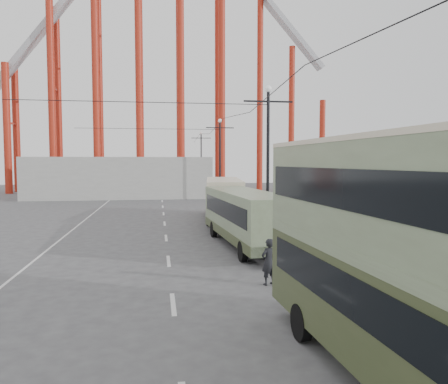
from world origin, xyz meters
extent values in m
plane|color=#474749|center=(0.00, 0.00, 0.00)|extent=(160.00, 160.00, 0.00)
cube|color=silver|center=(-1.00, 19.00, 0.01)|extent=(0.15, 82.00, 0.01)
cube|color=silver|center=(5.40, 20.00, 0.01)|extent=(0.12, 120.00, 0.01)
cube|color=silver|center=(-7.00, 20.00, 0.01)|extent=(0.12, 120.00, 0.01)
cylinder|color=black|center=(5.60, 18.00, 4.50)|extent=(0.20, 0.20, 9.00)
cylinder|color=black|center=(5.60, 18.00, 0.25)|extent=(0.44, 0.44, 0.50)
cube|color=black|center=(5.60, 18.00, 8.30)|extent=(3.20, 0.10, 0.10)
sphere|color=white|center=(5.60, 18.00, 9.10)|extent=(0.44, 0.44, 0.44)
cylinder|color=black|center=(5.60, 40.00, 4.50)|extent=(0.20, 0.20, 9.00)
cylinder|color=black|center=(5.60, 40.00, 0.25)|extent=(0.44, 0.44, 0.50)
cube|color=black|center=(5.60, 40.00, 8.30)|extent=(3.20, 0.10, 0.10)
sphere|color=white|center=(5.60, 40.00, 9.10)|extent=(0.44, 0.44, 0.44)
cylinder|color=black|center=(5.60, 62.00, 4.50)|extent=(0.20, 0.20, 9.00)
cylinder|color=black|center=(5.60, 62.00, 0.25)|extent=(0.44, 0.44, 0.50)
cube|color=black|center=(5.60, 62.00, 8.30)|extent=(3.20, 0.10, 0.10)
sphere|color=white|center=(5.60, 62.00, 9.10)|extent=(0.44, 0.44, 0.44)
cylinder|color=#9C2011|center=(-22.00, 55.00, 9.00)|extent=(1.00, 1.00, 18.00)
cylinder|color=#9C2011|center=(-22.00, 59.00, 9.00)|extent=(1.00, 1.00, 18.00)
cylinder|color=#9C2011|center=(-16.00, 55.00, 13.50)|extent=(1.00, 1.00, 27.00)
cylinder|color=#9C2011|center=(-16.00, 59.00, 13.50)|extent=(1.00, 1.00, 27.00)
cylinder|color=#9C2011|center=(-10.00, 55.00, 18.00)|extent=(1.00, 1.00, 36.00)
cylinder|color=#9C2011|center=(-10.00, 59.00, 18.00)|extent=(1.00, 1.00, 36.00)
cylinder|color=#9C2011|center=(-4.00, 55.00, 22.50)|extent=(1.00, 1.00, 45.00)
cylinder|color=#9C2011|center=(-4.00, 59.00, 22.50)|extent=(1.00, 1.00, 45.00)
cylinder|color=#9C2011|center=(2.00, 55.00, 26.00)|extent=(1.00, 1.00, 52.00)
cylinder|color=#9C2011|center=(2.00, 59.00, 26.00)|extent=(1.00, 1.00, 52.00)
cylinder|color=#9C2011|center=(8.00, 55.00, 27.50)|extent=(1.00, 1.00, 55.00)
cylinder|color=#9C2011|center=(8.00, 59.00, 27.50)|extent=(1.00, 1.00, 55.00)
cylinder|color=#9C2011|center=(14.00, 56.00, 15.00)|extent=(0.90, 0.90, 30.00)
cylinder|color=#9C2011|center=(19.00, 56.00, 11.00)|extent=(0.90, 0.90, 22.00)
cylinder|color=#9C2011|center=(24.00, 56.00, 7.00)|extent=(0.90, 0.90, 14.00)
cube|color=#A9A9AD|center=(19.00, 56.00, 24.00)|extent=(9.89, 2.00, 10.87)
cube|color=#9D9D98|center=(-6.00, 47.00, 2.50)|extent=(22.00, 10.00, 5.00)
cube|color=#343E21|center=(3.25, -1.81, 1.53)|extent=(2.78, 9.37, 2.04)
cube|color=black|center=(3.25, -1.81, 1.95)|extent=(2.73, 7.52, 0.83)
cube|color=#697757|center=(3.25, -1.81, 2.69)|extent=(2.80, 9.37, 0.28)
cube|color=#697757|center=(3.25, -1.81, 3.84)|extent=(2.78, 9.37, 2.04)
cube|color=black|center=(3.25, -1.81, 3.94)|extent=(2.79, 8.82, 0.79)
cube|color=beige|center=(3.25, -1.81, 4.92)|extent=(2.80, 9.37, 0.11)
cylinder|color=black|center=(2.07, 0.73, 0.46)|extent=(0.31, 0.94, 0.93)
cylinder|color=black|center=(4.17, 0.84, 0.46)|extent=(0.31, 0.94, 0.93)
cube|color=#697757|center=(3.07, 12.91, 1.63)|extent=(3.07, 10.41, 2.24)
cube|color=black|center=(3.07, 12.91, 2.01)|extent=(3.03, 9.29, 0.89)
cube|color=#343E21|center=(3.07, 12.91, 0.75)|extent=(3.10, 10.41, 0.47)
cube|color=#697757|center=(3.07, 12.91, 2.83)|extent=(3.09, 10.41, 0.15)
cylinder|color=black|center=(1.81, 15.72, 0.47)|extent=(0.33, 0.95, 0.93)
cylinder|color=black|center=(3.92, 15.87, 0.47)|extent=(0.33, 0.95, 0.93)
cylinder|color=black|center=(2.26, 9.58, 0.47)|extent=(0.33, 0.95, 0.93)
cylinder|color=black|center=(4.36, 9.73, 0.47)|extent=(0.33, 0.95, 0.93)
cube|color=beige|center=(3.51, 23.38, 1.76)|extent=(3.67, 10.26, 2.41)
cube|color=black|center=(3.51, 23.38, 2.16)|extent=(3.57, 9.07, 0.95)
cube|color=#343E21|center=(3.51, 23.38, 0.80)|extent=(3.70, 10.27, 0.50)
cube|color=beige|center=(3.51, 23.38, 3.04)|extent=(3.69, 10.27, 0.16)
cylinder|color=black|center=(2.69, 26.11, 0.50)|extent=(0.40, 1.03, 1.00)
cylinder|color=black|center=(4.95, 25.84, 0.50)|extent=(0.40, 1.03, 1.00)
cylinder|color=black|center=(2.03, 20.53, 0.50)|extent=(0.40, 1.03, 1.00)
cylinder|color=black|center=(4.29, 20.26, 0.50)|extent=(0.40, 1.03, 1.00)
imported|color=black|center=(2.50, 5.68, 0.84)|extent=(0.73, 0.62, 1.69)
camera|label=1|loc=(-1.42, -9.48, 4.47)|focal=35.00mm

